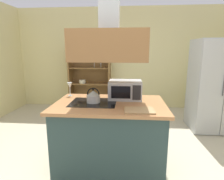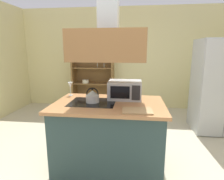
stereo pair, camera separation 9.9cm
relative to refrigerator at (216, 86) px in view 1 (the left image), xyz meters
The scene contains 10 objects.
ground_plane 2.54m from the refrigerator, 139.63° to the right, with size 7.80×7.80×0.00m, color beige.
wall_back 2.37m from the refrigerator, 141.09° to the left, with size 6.00×0.12×2.70m, color beige.
kitchen_island 2.46m from the refrigerator, 144.13° to the right, with size 1.45×0.96×0.90m.
range_hood 2.56m from the refrigerator, 144.13° to the right, with size 0.90×0.70×1.25m.
refrigerator is the anchor object (origin of this frame).
dish_cabinet 3.03m from the refrigerator, 155.74° to the left, with size 1.12×0.40×1.71m.
kettle 2.60m from the refrigerator, 146.95° to the right, with size 0.18×0.18×0.20m.
cutting_board 2.35m from the refrigerator, 132.63° to the right, with size 0.34×0.24×0.02m, color #A98555.
microwave 2.12m from the refrigerator, 146.29° to the right, with size 0.46×0.35×0.26m.
wine_glass_on_counter 2.82m from the refrigerator, 157.57° to the right, with size 0.08×0.08×0.21m.
Camera 1 is at (0.08, -2.25, 1.58)m, focal length 30.08 mm.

